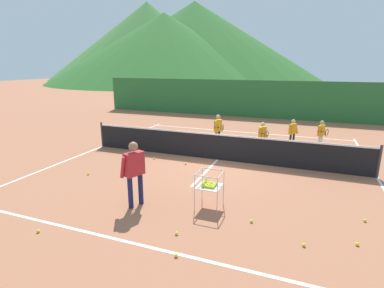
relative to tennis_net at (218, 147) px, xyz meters
The scene contains 27 objects.
ground_plane 0.50m from the tennis_net, ahead, with size 120.00×120.00×0.00m, color #A86647.
line_baseline_near 5.73m from the tennis_net, 90.00° to the right, with size 10.25×0.08×0.01m, color white.
line_baseline_far 4.95m from the tennis_net, 90.00° to the left, with size 10.25×0.08×0.01m, color white.
line_sideline_west 5.15m from the tennis_net, behind, with size 0.08×10.63×0.01m, color white.
line_sideline_east 5.15m from the tennis_net, ahead, with size 0.08×10.63×0.01m, color white.
line_service_center 0.50m from the tennis_net, ahead, with size 0.08×5.45×0.01m, color white.
tennis_net is the anchor object (origin of this frame).
instructor 4.39m from the tennis_net, 101.36° to the right, with size 0.48×0.82×1.63m.
student_0 1.88m from the tennis_net, 106.18° to the left, with size 0.42×0.69×1.37m.
student_1 2.16m from the tennis_net, 51.20° to the left, with size 0.41×0.67×1.19m.
student_2 3.70m from the tennis_net, 48.63° to the left, with size 0.39×0.46×1.19m.
student_3 4.53m from the tennis_net, 38.35° to the left, with size 0.41×0.68×1.21m.
ball_cart 3.81m from the tennis_net, 77.15° to the right, with size 0.58×0.58×0.90m.
tennis_ball_1 5.36m from the tennis_net, 36.14° to the right, with size 0.07×0.07×0.07m, color yellow.
tennis_ball_2 4.54m from the tennis_net, 138.57° to the right, with size 0.07×0.07×0.07m, color yellow.
tennis_ball_3 5.85m from the tennis_net, 46.41° to the right, with size 0.07×0.07×0.07m, color yellow.
tennis_ball_4 6.45m from the tennis_net, 109.09° to the right, with size 0.07×0.07×0.07m, color yellow.
tennis_ball_5 5.57m from the tennis_net, 56.50° to the right, with size 0.07×0.07×0.07m, color yellow.
tennis_ball_6 4.55m from the tennis_net, 64.32° to the right, with size 0.07×0.07×0.07m, color yellow.
tennis_ball_7 2.40m from the tennis_net, 159.75° to the right, with size 0.07×0.07×0.07m, color yellow.
tennis_ball_8 5.19m from the tennis_net, 83.13° to the right, with size 0.07×0.07×0.07m, color yellow.
tennis_ball_9 1.38m from the tennis_net, 132.98° to the right, with size 0.07×0.07×0.07m, color yellow.
tennis_ball_10 5.89m from the tennis_net, 81.15° to the right, with size 0.07×0.07×0.07m, color yellow.
windscreen_fence 9.66m from the tennis_net, 90.00° to the left, with size 22.55×0.08×2.43m, color #286B33.
hill_0 51.84m from the tennis_net, 118.08° to the left, with size 45.17×45.17×13.17m, color #2D6628.
hill_1 61.49m from the tennis_net, 111.31° to the left, with size 56.43×56.43×17.07m, color #2D6628.
hill_2 65.48m from the tennis_net, 121.09° to the left, with size 45.65×45.65×17.55m, color #427A38.
Camera 1 is at (2.85, -10.06, 3.37)m, focal length 27.76 mm.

